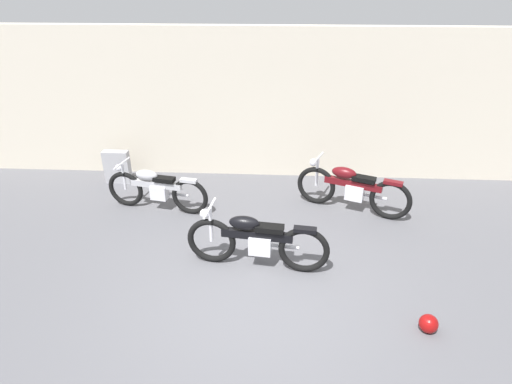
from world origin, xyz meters
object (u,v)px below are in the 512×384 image
object	(u,v)px
motorcycle_black	(256,240)
motorcycle_maroon	(352,188)
stone_marker	(117,167)
motorcycle_silver	(156,189)
helmet	(429,324)

from	to	relation	value
motorcycle_black	motorcycle_maroon	bearing A→B (deg)	-125.41
stone_marker	motorcycle_silver	size ratio (longest dim) A/B	0.35
motorcycle_silver	motorcycle_black	xyz separation A→B (m)	(2.03, -1.73, 0.04)
motorcycle_black	motorcycle_maroon	xyz separation A→B (m)	(1.73, 1.90, -0.00)
stone_marker	motorcycle_maroon	size ratio (longest dim) A/B	0.35
motorcycle_black	stone_marker	bearing A→B (deg)	-35.13
stone_marker	motorcycle_maroon	distance (m)	5.05
motorcycle_silver	motorcycle_maroon	distance (m)	3.76
stone_marker	motorcycle_silver	xyz separation A→B (m)	(1.19, -1.18, 0.09)
helmet	motorcycle_maroon	distance (m)	3.23
stone_marker	helmet	xyz separation A→B (m)	(5.53, -4.16, -0.24)
helmet	motorcycle_black	world-z (taller)	motorcycle_black
stone_marker	motorcycle_black	size ratio (longest dim) A/B	0.33
stone_marker	motorcycle_maroon	world-z (taller)	motorcycle_maroon
motorcycle_black	helmet	bearing A→B (deg)	158.31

